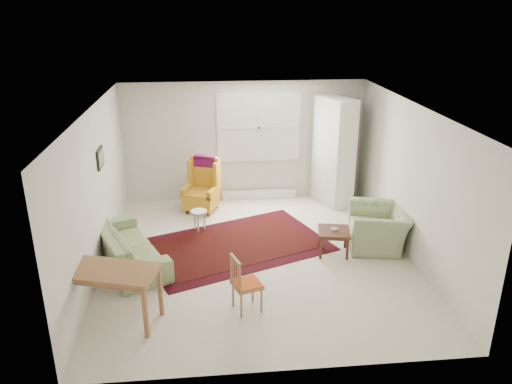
{
  "coord_description": "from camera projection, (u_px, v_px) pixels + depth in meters",
  "views": [
    {
      "loc": [
        -0.77,
        -7.33,
        3.98
      ],
      "look_at": [
        0.0,
        0.3,
        1.05
      ],
      "focal_mm": 35.0,
      "sensor_mm": 36.0,
      "label": 1
    }
  ],
  "objects": [
    {
      "name": "desk",
      "position": [
        113.0,
        295.0,
        6.52
      ],
      "size": [
        1.34,
        0.94,
        0.77
      ],
      "primitive_type": null,
      "rotation": [
        0.0,
        0.0,
        -0.29
      ],
      "color": "#91613A",
      "rests_on": "ground"
    },
    {
      "name": "cabinet",
      "position": [
        334.0,
        152.0,
        10.21
      ],
      "size": [
        0.77,
        1.0,
        2.22
      ],
      "primitive_type": null,
      "rotation": [
        0.0,
        0.0,
        0.4
      ],
      "color": "white",
      "rests_on": "ground"
    },
    {
      "name": "coffee_table",
      "position": [
        333.0,
        241.0,
        8.38
      ],
      "size": [
        0.61,
        0.61,
        0.43
      ],
      "primitive_type": null,
      "rotation": [
        0.0,
        0.0,
        -0.19
      ],
      "color": "#462315",
      "rests_on": "ground"
    },
    {
      "name": "stool",
      "position": [
        199.0,
        220.0,
        9.21
      ],
      "size": [
        0.38,
        0.38,
        0.4
      ],
      "primitive_type": null,
      "rotation": [
        0.0,
        0.0,
        0.33
      ],
      "color": "white",
      "rests_on": "ground"
    },
    {
      "name": "wingback_chair",
      "position": [
        201.0,
        185.0,
        9.97
      ],
      "size": [
        0.83,
        0.85,
        1.09
      ],
      "primitive_type": null,
      "rotation": [
        0.0,
        0.0,
        -0.38
      ],
      "color": "gold",
      "rests_on": "ground"
    },
    {
      "name": "armchair",
      "position": [
        378.0,
        224.0,
        8.55
      ],
      "size": [
        1.13,
        1.24,
        0.84
      ],
      "primitive_type": "imported",
      "rotation": [
        0.0,
        0.0,
        -1.77
      ],
      "color": "gray",
      "rests_on": "ground"
    },
    {
      "name": "desk_chair",
      "position": [
        247.0,
        283.0,
        6.75
      ],
      "size": [
        0.46,
        0.46,
        0.83
      ],
      "primitive_type": null,
      "rotation": [
        0.0,
        0.0,
        1.89
      ],
      "color": "#91613A",
      "rests_on": "ground"
    },
    {
      "name": "rug",
      "position": [
        235.0,
        245.0,
        8.7
      ],
      "size": [
        3.59,
        2.97,
        0.03
      ],
      "primitive_type": null,
      "rotation": [
        0.0,
        0.0,
        0.38
      ],
      "color": "black",
      "rests_on": "ground"
    },
    {
      "name": "sofa",
      "position": [
        128.0,
        240.0,
        8.0
      ],
      "size": [
        1.55,
        2.16,
        0.81
      ],
      "primitive_type": "imported",
      "rotation": [
        0.0,
        0.0,
        1.99
      ],
      "color": "gray",
      "rests_on": "ground"
    },
    {
      "name": "room",
      "position": [
        258.0,
        182.0,
        8.05
      ],
      "size": [
        5.04,
        5.54,
        2.51
      ],
      "color": "beige",
      "rests_on": "ground"
    }
  ]
}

